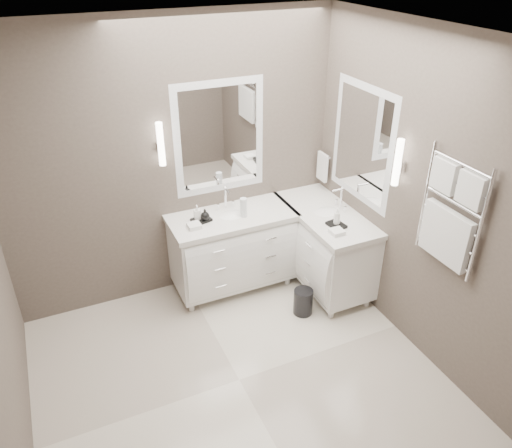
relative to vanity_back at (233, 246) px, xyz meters
name	(u,v)px	position (x,y,z in m)	size (l,w,h in m)	color
floor	(239,380)	(-0.45, -1.23, -0.49)	(3.20, 3.00, 0.01)	silver
ceiling	(231,38)	(-0.45, -1.23, 2.22)	(3.20, 3.00, 0.01)	white
wall_back	(175,165)	(-0.45, 0.28, 0.86)	(3.20, 0.01, 2.70)	#534942
wall_front	(361,401)	(-0.45, -2.73, 0.86)	(3.20, 0.01, 2.70)	#534942
wall_right	(418,199)	(1.15, -1.23, 0.86)	(0.01, 3.00, 2.70)	#534942
vanity_back	(233,246)	(0.00, 0.00, 0.00)	(1.24, 0.59, 0.97)	white
vanity_right	(324,243)	(0.88, -0.33, 0.00)	(0.59, 1.24, 0.97)	white
mirror_back	(220,138)	(0.00, 0.26, 1.06)	(0.90, 0.02, 1.10)	white
mirror_right	(362,144)	(1.14, -0.43, 1.06)	(0.02, 0.90, 1.10)	white
sconce_back	(161,145)	(-0.58, 0.20, 1.11)	(0.06, 0.06, 0.40)	white
sconce_right	(397,163)	(1.08, -1.01, 1.11)	(0.06, 0.06, 0.40)	white
towel_bar_corner	(322,166)	(1.09, 0.13, 0.63)	(0.03, 0.22, 0.30)	white
towel_ladder	(450,218)	(1.10, -1.63, 0.91)	(0.06, 0.58, 0.90)	white
waste_bin	(303,302)	(0.45, -0.69, -0.35)	(0.19, 0.19, 0.26)	black
amenity_tray_back	(201,220)	(-0.31, 0.01, 0.38)	(0.17, 0.13, 0.03)	black
amenity_tray_right	(336,225)	(0.81, -0.61, 0.38)	(0.13, 0.17, 0.03)	black
water_bottle	(243,207)	(0.10, -0.07, 0.46)	(0.07, 0.07, 0.19)	silver
soap_bottle_a	(197,212)	(-0.34, 0.03, 0.46)	(0.06, 0.06, 0.14)	white
soap_bottle_b	(205,214)	(-0.28, -0.02, 0.45)	(0.08, 0.08, 0.11)	black
soap_bottle_c	(337,216)	(0.81, -0.61, 0.47)	(0.06, 0.06, 0.16)	white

